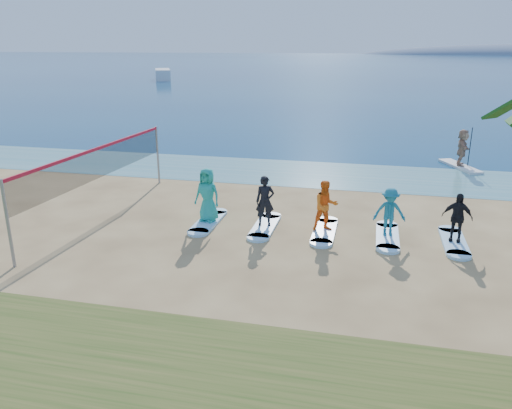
% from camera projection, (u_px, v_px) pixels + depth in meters
% --- Properties ---
extents(ground, '(600.00, 600.00, 0.00)m').
position_uv_depth(ground, '(253.00, 264.00, 13.88)').
color(ground, tan).
rests_on(ground, ground).
extents(shallow_water, '(600.00, 600.00, 0.00)m').
position_uv_depth(shallow_water, '(305.00, 173.00, 23.60)').
color(shallow_water, teal).
rests_on(shallow_water, ground).
extents(ocean, '(600.00, 600.00, 0.00)m').
position_uv_depth(ocean, '(368.00, 62.00, 162.06)').
color(ocean, navy).
rests_on(ocean, ground).
extents(volleyball_net, '(0.43, 9.08, 2.50)m').
position_uv_depth(volleyball_net, '(99.00, 163.00, 17.28)').
color(volleyball_net, gray).
rests_on(volleyball_net, ground).
extents(paddleboard, '(1.79, 3.04, 0.12)m').
position_uv_depth(paddleboard, '(460.00, 166.00, 24.71)').
color(paddleboard, silver).
rests_on(paddleboard, ground).
extents(paddleboarder, '(0.66, 1.68, 1.77)m').
position_uv_depth(paddleboarder, '(462.00, 147.00, 24.42)').
color(paddleboarder, tan).
rests_on(paddleboarder, paddleboard).
extents(boat_offshore_a, '(5.56, 8.46, 1.74)m').
position_uv_depth(boat_offshore_a, '(163.00, 80.00, 84.38)').
color(boat_offshore_a, silver).
rests_on(boat_offshore_a, ground).
extents(surfboard_0, '(0.70, 2.20, 0.09)m').
position_uv_depth(surfboard_0, '(208.00, 222.00, 17.07)').
color(surfboard_0, '#A4DDFF').
rests_on(surfboard_0, ground).
extents(student_0, '(0.99, 0.74, 1.83)m').
position_uv_depth(student_0, '(207.00, 195.00, 16.77)').
color(student_0, teal).
rests_on(student_0, surfboard_0).
extents(surfboard_1, '(0.70, 2.20, 0.09)m').
position_uv_depth(surfboard_1, '(265.00, 226.00, 16.64)').
color(surfboard_1, '#A4DDFF').
rests_on(surfboard_1, ground).
extents(student_1, '(0.69, 0.54, 1.68)m').
position_uv_depth(student_1, '(265.00, 201.00, 16.37)').
color(student_1, black).
rests_on(student_1, surfboard_1).
extents(surfboard_2, '(0.70, 2.20, 0.09)m').
position_uv_depth(surfboard_2, '(324.00, 231.00, 16.21)').
color(surfboard_2, '#A4DDFF').
rests_on(surfboard_2, ground).
extents(student_2, '(0.97, 0.87, 1.65)m').
position_uv_depth(student_2, '(326.00, 206.00, 15.94)').
color(student_2, orange).
rests_on(student_2, surfboard_2).
extents(surfboard_3, '(0.70, 2.20, 0.09)m').
position_uv_depth(surfboard_3, '(387.00, 236.00, 15.78)').
color(surfboard_3, '#A4DDFF').
rests_on(surfboard_3, ground).
extents(student_3, '(1.05, 0.68, 1.54)m').
position_uv_depth(student_3, '(390.00, 212.00, 15.52)').
color(student_3, '#1C7389').
rests_on(student_3, surfboard_3).
extents(surfboard_4, '(0.70, 2.20, 0.09)m').
position_uv_depth(surfboard_4, '(454.00, 242.00, 15.34)').
color(surfboard_4, '#A4DDFF').
rests_on(surfboard_4, ground).
extents(student_4, '(0.95, 0.56, 1.51)m').
position_uv_depth(student_4, '(457.00, 217.00, 15.10)').
color(student_4, black).
rests_on(student_4, surfboard_4).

